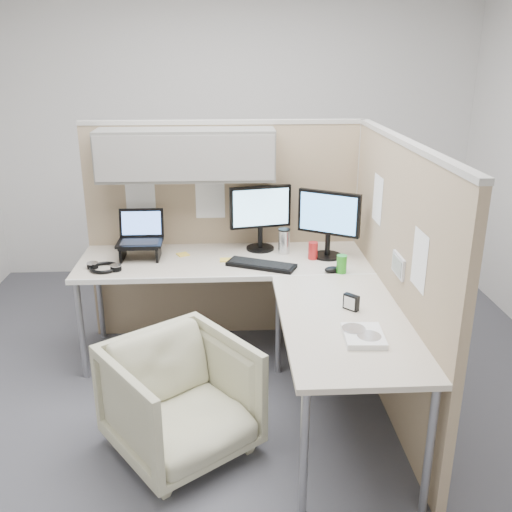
{
  "coord_description": "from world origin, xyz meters",
  "views": [
    {
      "loc": [
        -0.08,
        -3.16,
        2.08
      ],
      "look_at": [
        0.1,
        0.25,
        0.85
      ],
      "focal_mm": 40.0,
      "sensor_mm": 36.0,
      "label": 1
    }
  ],
  "objects_px": {
    "office_chair": "(180,394)",
    "monitor_left": "(260,213)",
    "desk": "(261,287)",
    "keyboard": "(261,265)"
  },
  "relations": [
    {
      "from": "monitor_left",
      "to": "keyboard",
      "type": "xyz_separation_m",
      "value": [
        -0.01,
        -0.35,
        -0.26
      ]
    },
    {
      "from": "office_chair",
      "to": "monitor_left",
      "type": "relative_size",
      "value": 1.5
    },
    {
      "from": "desk",
      "to": "monitor_left",
      "type": "relative_size",
      "value": 4.29
    },
    {
      "from": "desk",
      "to": "keyboard",
      "type": "bearing_deg",
      "value": 86.01
    },
    {
      "from": "office_chair",
      "to": "keyboard",
      "type": "xyz_separation_m",
      "value": [
        0.49,
        0.9,
        0.39
      ]
    },
    {
      "from": "desk",
      "to": "keyboard",
      "type": "distance_m",
      "value": 0.25
    },
    {
      "from": "monitor_left",
      "to": "desk",
      "type": "bearing_deg",
      "value": -105.08
    },
    {
      "from": "office_chair",
      "to": "keyboard",
      "type": "bearing_deg",
      "value": 25.46
    },
    {
      "from": "monitor_left",
      "to": "keyboard",
      "type": "bearing_deg",
      "value": -104.37
    },
    {
      "from": "desk",
      "to": "keyboard",
      "type": "relative_size",
      "value": 4.37
    }
  ]
}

